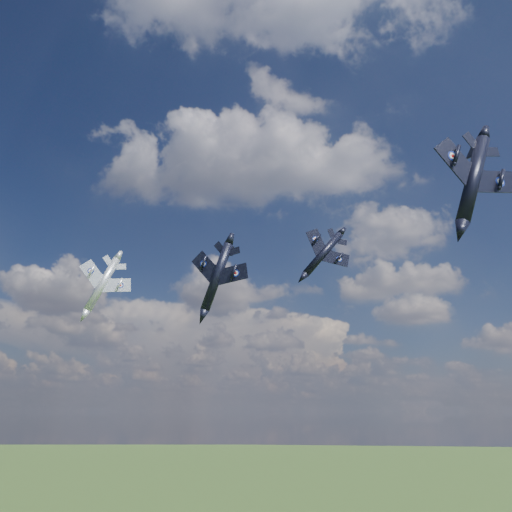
% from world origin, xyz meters
% --- Properties ---
extents(jet_lead_navy, '(13.36, 15.97, 6.21)m').
position_xyz_m(jet_lead_navy, '(-3.30, 13.15, 81.73)').
color(jet_lead_navy, black).
extents(jet_right_navy, '(15.15, 16.99, 6.43)m').
position_xyz_m(jet_right_navy, '(26.73, -7.72, 84.86)').
color(jet_right_navy, black).
extents(jet_high_navy, '(11.87, 14.78, 8.05)m').
position_xyz_m(jet_high_navy, '(11.90, 25.08, 88.21)').
color(jet_high_navy, black).
extents(jet_left_silver, '(14.91, 16.97, 6.74)m').
position_xyz_m(jet_left_silver, '(-26.24, 24.90, 84.30)').
color(jet_left_silver, '#AAAEB5').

